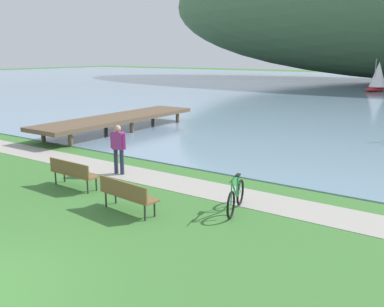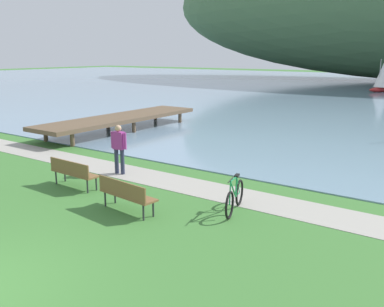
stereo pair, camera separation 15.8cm
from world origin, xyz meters
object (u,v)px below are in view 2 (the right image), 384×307
park_bench_near_camera (126,193)px  sailboat_far_off (383,76)px  person_at_shoreline (119,146)px  park_bench_further_along (73,171)px  bicycle_leaning_near_bench (235,197)px

park_bench_near_camera → sailboat_far_off: sailboat_far_off is taller
person_at_shoreline → park_bench_further_along: bearing=-92.3°
bicycle_leaning_near_bench → sailboat_far_off: bearing=96.8°
bicycle_leaning_near_bench → sailboat_far_off: 40.00m
bicycle_leaning_near_bench → sailboat_far_off: size_ratio=0.50×
park_bench_further_along → person_at_shoreline: bearing=87.7°
park_bench_near_camera → sailboat_far_off: 41.46m
person_at_shoreline → sailboat_far_off: sailboat_far_off is taller
park_bench_further_along → person_at_shoreline: 1.98m
park_bench_near_camera → park_bench_further_along: size_ratio=1.01×
park_bench_near_camera → bicycle_leaning_near_bench: (2.30, 1.67, -0.12)m
park_bench_further_along → bicycle_leaning_near_bench: 5.21m
park_bench_near_camera → bicycle_leaning_near_bench: bearing=36.0°
park_bench_near_camera → person_at_shoreline: bearing=137.3°
bicycle_leaning_near_bench → person_at_shoreline: bearing=170.5°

